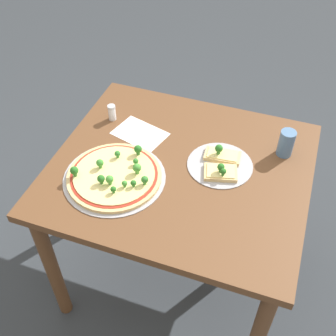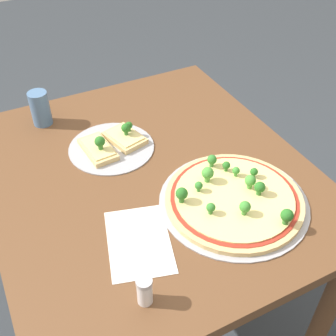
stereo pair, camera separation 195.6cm
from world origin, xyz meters
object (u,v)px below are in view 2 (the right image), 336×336
drinking_cup (40,108)px  pizza_tray_slice (112,144)px  pizza_tray_whole (234,199)px  condiment_shaker (145,291)px  dining_table (149,198)px

drinking_cup → pizza_tray_slice: bearing=34.9°
pizza_tray_whole → drinking_cup: (-0.60, -0.36, 0.04)m
pizza_tray_slice → condiment_shaker: (0.53, -0.13, 0.02)m
drinking_cup → dining_table: bearing=29.2°
dining_table → condiment_shaker: size_ratio=13.76×
pizza_tray_slice → condiment_shaker: 0.55m
condiment_shaker → pizza_tray_whole: bearing=116.1°
dining_table → drinking_cup: bearing=-150.8°
pizza_tray_whole → dining_table: bearing=-145.9°
pizza_tray_slice → condiment_shaker: bearing=-13.7°
pizza_tray_whole → pizza_tray_slice: (-0.37, -0.20, -0.00)m
pizza_tray_whole → pizza_tray_slice: pizza_tray_whole is taller
drinking_cup → pizza_tray_whole: bearing=31.1°
dining_table → pizza_tray_slice: bearing=-160.6°
dining_table → condiment_shaker: condiment_shaker is taller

